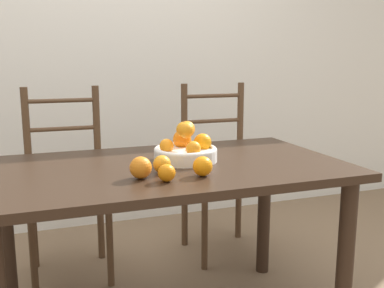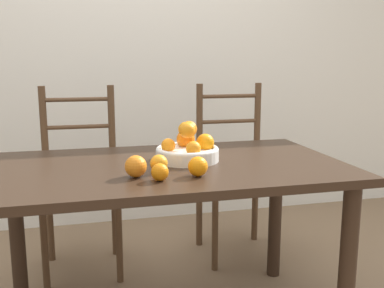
# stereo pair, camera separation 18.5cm
# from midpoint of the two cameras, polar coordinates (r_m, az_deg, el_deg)

# --- Properties ---
(wall_back) EXTENTS (8.00, 0.06, 2.60)m
(wall_back) POSITION_cam_midpoint_polar(r_m,az_deg,el_deg) (3.25, -6.60, 12.73)
(wall_back) COLOR silver
(wall_back) RESTS_ON ground_plane
(dining_table) EXTENTS (1.49, 0.85, 0.75)m
(dining_table) POSITION_cam_midpoint_polar(r_m,az_deg,el_deg) (1.91, -0.36, -5.77)
(dining_table) COLOR black
(dining_table) RESTS_ON ground_plane
(fruit_bowl) EXTENTS (0.27, 0.27, 0.17)m
(fruit_bowl) POSITION_cam_midpoint_polar(r_m,az_deg,el_deg) (1.94, 2.22, -0.60)
(fruit_bowl) COLOR white
(fruit_bowl) RESTS_ON dining_table
(orange_loose_0) EXTENTS (0.07, 0.07, 0.07)m
(orange_loose_0) POSITION_cam_midpoint_polar(r_m,az_deg,el_deg) (1.75, -1.21, -2.52)
(orange_loose_0) COLOR orange
(orange_loose_0) RESTS_ON dining_table
(orange_loose_1) EXTENTS (0.08, 0.08, 0.08)m
(orange_loose_1) POSITION_cam_midpoint_polar(r_m,az_deg,el_deg) (1.69, 3.89, -2.90)
(orange_loose_1) COLOR orange
(orange_loose_1) RESTS_ON dining_table
(orange_loose_2) EXTENTS (0.06, 0.06, 0.06)m
(orange_loose_2) POSITION_cam_midpoint_polar(r_m,az_deg,el_deg) (1.62, -0.86, -3.63)
(orange_loose_2) COLOR orange
(orange_loose_2) RESTS_ON dining_table
(orange_loose_3) EXTENTS (0.08, 0.08, 0.08)m
(orange_loose_3) POSITION_cam_midpoint_polar(r_m,az_deg,el_deg) (1.67, -4.03, -2.89)
(orange_loose_3) COLOR orange
(orange_loose_3) RESTS_ON dining_table
(chair_left) EXTENTS (0.43, 0.41, 1.04)m
(chair_left) POSITION_cam_midpoint_polar(r_m,az_deg,el_deg) (2.58, -11.98, -5.17)
(chair_left) COLOR #513823
(chair_left) RESTS_ON ground_plane
(chair_right) EXTENTS (0.43, 0.41, 1.04)m
(chair_right) POSITION_cam_midpoint_polar(r_m,az_deg,el_deg) (2.76, 7.40, -3.93)
(chair_right) COLOR #513823
(chair_right) RESTS_ON ground_plane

